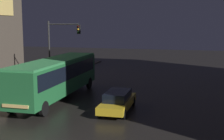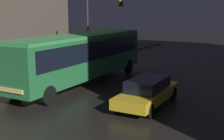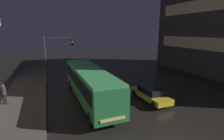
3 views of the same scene
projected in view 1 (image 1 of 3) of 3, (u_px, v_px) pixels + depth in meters
bus_near at (56, 75)px, 24.50m from camera, size 2.86×12.05×3.16m
car_taxi at (118, 101)px, 21.20m from camera, size 1.90×4.84×1.37m
traffic_light_main at (60, 41)px, 31.00m from camera, size 3.45×0.35×6.17m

